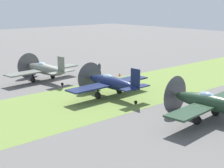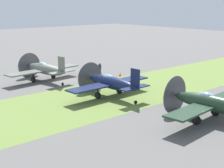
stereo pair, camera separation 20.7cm
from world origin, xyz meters
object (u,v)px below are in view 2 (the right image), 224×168
(airplane_wingman, at_px, (111,83))
(ground_crew_mechanic, at_px, (100,69))
(airplane_trail, at_px, (211,103))
(ground_crew_chief, at_px, (29,62))
(runway_marker_cone, at_px, (120,74))
(airplane_lead, at_px, (45,69))

(airplane_wingman, relative_size, ground_crew_mechanic, 5.59)
(airplane_trail, height_order, ground_crew_mechanic, airplane_trail)
(airplane_wingman, xyz_separation_m, ground_crew_chief, (1.14, 19.18, -0.53))
(ground_crew_chief, relative_size, runway_marker_cone, 3.93)
(airplane_wingman, xyz_separation_m, airplane_trail, (1.28, -10.54, 0.04))
(airplane_lead, distance_m, ground_crew_chief, 9.01)
(airplane_trail, bearing_deg, runway_marker_cone, 66.31)
(airplane_wingman, height_order, ground_crew_mechanic, airplane_wingman)
(airplane_wingman, distance_m, ground_crew_mechanic, 9.98)
(airplane_lead, relative_size, ground_crew_mechanic, 5.60)
(runway_marker_cone, bearing_deg, airplane_lead, 155.33)
(runway_marker_cone, bearing_deg, ground_crew_chief, 115.85)
(airplane_wingman, distance_m, airplane_trail, 10.62)
(airplane_wingman, bearing_deg, airplane_trail, -84.76)
(airplane_trail, relative_size, ground_crew_mechanic, 5.78)
(ground_crew_chief, bearing_deg, runway_marker_cone, -163.08)
(airplane_trail, xyz_separation_m, ground_crew_chief, (-0.14, 29.73, -0.58))
(airplane_wingman, height_order, ground_crew_chief, airplane_wingman)
(airplane_trail, bearing_deg, ground_crew_chief, 85.74)
(airplane_lead, xyz_separation_m, ground_crew_mechanic, (6.72, -2.14, -0.53))
(airplane_trail, xyz_separation_m, ground_crew_mechanic, (4.08, 18.95, -0.58))
(airplane_wingman, distance_m, ground_crew_chief, 19.23)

